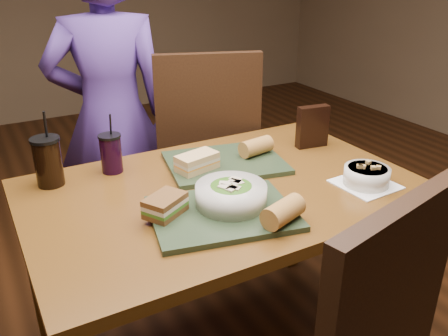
{
  "coord_description": "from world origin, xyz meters",
  "views": [
    {
      "loc": [
        -0.7,
        -1.25,
        1.46
      ],
      "look_at": [
        0.0,
        0.0,
        0.82
      ],
      "focal_mm": 38.0,
      "sensor_mm": 36.0,
      "label": 1
    }
  ],
  "objects_px": {
    "baguette_near": "(283,212)",
    "chip_bag": "(312,127)",
    "soup_bowl": "(367,176)",
    "sandwich_far": "(197,162)",
    "sandwich_near": "(165,205)",
    "chair_far": "(198,150)",
    "cup_berry": "(111,153)",
    "salad_bowl": "(231,193)",
    "cup_cola": "(48,161)",
    "tray_far": "(225,163)",
    "diner": "(112,118)",
    "dining_table": "(224,210)",
    "baguette_far": "(256,147)",
    "tray_near": "(222,213)"
  },
  "relations": [
    {
      "from": "baguette_near",
      "to": "chip_bag",
      "type": "distance_m",
      "value": 0.66
    },
    {
      "from": "soup_bowl",
      "to": "sandwich_far",
      "type": "bearing_deg",
      "value": 142.19
    },
    {
      "from": "soup_bowl",
      "to": "sandwich_near",
      "type": "distance_m",
      "value": 0.69
    },
    {
      "from": "chair_far",
      "to": "cup_berry",
      "type": "bearing_deg",
      "value": -145.36
    },
    {
      "from": "salad_bowl",
      "to": "cup_cola",
      "type": "height_order",
      "value": "cup_cola"
    },
    {
      "from": "cup_berry",
      "to": "chip_bag",
      "type": "relative_size",
      "value": 1.28
    },
    {
      "from": "salad_bowl",
      "to": "tray_far",
      "type": "bearing_deg",
      "value": 63.74
    },
    {
      "from": "diner",
      "to": "salad_bowl",
      "type": "relative_size",
      "value": 7.16
    },
    {
      "from": "dining_table",
      "to": "sandwich_near",
      "type": "height_order",
      "value": "sandwich_near"
    },
    {
      "from": "chair_far",
      "to": "chip_bag",
      "type": "height_order",
      "value": "chair_far"
    },
    {
      "from": "baguette_far",
      "to": "cup_berry",
      "type": "bearing_deg",
      "value": 163.43
    },
    {
      "from": "sandwich_near",
      "to": "baguette_far",
      "type": "relative_size",
      "value": 1.15
    },
    {
      "from": "baguette_far",
      "to": "cup_cola",
      "type": "height_order",
      "value": "cup_cola"
    },
    {
      "from": "baguette_near",
      "to": "cup_cola",
      "type": "distance_m",
      "value": 0.81
    },
    {
      "from": "chair_far",
      "to": "diner",
      "type": "bearing_deg",
      "value": 155.41
    },
    {
      "from": "diner",
      "to": "baguette_near",
      "type": "height_order",
      "value": "diner"
    },
    {
      "from": "chair_far",
      "to": "tray_near",
      "type": "height_order",
      "value": "chair_far"
    },
    {
      "from": "baguette_near",
      "to": "baguette_far",
      "type": "relative_size",
      "value": 1.04
    },
    {
      "from": "tray_near",
      "to": "chair_far",
      "type": "bearing_deg",
      "value": 68.58
    },
    {
      "from": "diner",
      "to": "tray_far",
      "type": "relative_size",
      "value": 3.7
    },
    {
      "from": "salad_bowl",
      "to": "chip_bag",
      "type": "xyz_separation_m",
      "value": [
        0.55,
        0.3,
        0.03
      ]
    },
    {
      "from": "cup_berry",
      "to": "sandwich_far",
      "type": "bearing_deg",
      "value": -33.36
    },
    {
      "from": "sandwich_far",
      "to": "soup_bowl",
      "type": "bearing_deg",
      "value": -37.81
    },
    {
      "from": "dining_table",
      "to": "sandwich_far",
      "type": "height_order",
      "value": "sandwich_far"
    },
    {
      "from": "diner",
      "to": "tray_far",
      "type": "distance_m",
      "value": 0.71
    },
    {
      "from": "tray_near",
      "to": "baguette_near",
      "type": "height_order",
      "value": "baguette_near"
    },
    {
      "from": "salad_bowl",
      "to": "cup_berry",
      "type": "relative_size",
      "value": 1.0
    },
    {
      "from": "tray_far",
      "to": "sandwich_far",
      "type": "height_order",
      "value": "sandwich_far"
    },
    {
      "from": "salad_bowl",
      "to": "cup_cola",
      "type": "distance_m",
      "value": 0.63
    },
    {
      "from": "salad_bowl",
      "to": "chip_bag",
      "type": "distance_m",
      "value": 0.63
    },
    {
      "from": "chair_far",
      "to": "salad_bowl",
      "type": "distance_m",
      "value": 0.88
    },
    {
      "from": "sandwich_far",
      "to": "cup_berry",
      "type": "xyz_separation_m",
      "value": [
        -0.26,
        0.17,
        0.02
      ]
    },
    {
      "from": "diner",
      "to": "tray_near",
      "type": "relative_size",
      "value": 3.7
    },
    {
      "from": "tray_near",
      "to": "cup_cola",
      "type": "bearing_deg",
      "value": 130.58
    },
    {
      "from": "chair_far",
      "to": "diner",
      "type": "relative_size",
      "value": 0.7
    },
    {
      "from": "dining_table",
      "to": "diner",
      "type": "height_order",
      "value": "diner"
    },
    {
      "from": "sandwich_near",
      "to": "baguette_far",
      "type": "xyz_separation_m",
      "value": [
        0.48,
        0.26,
        0.0
      ]
    },
    {
      "from": "cup_berry",
      "to": "chip_bag",
      "type": "height_order",
      "value": "cup_berry"
    },
    {
      "from": "cup_cola",
      "to": "baguette_near",
      "type": "bearing_deg",
      "value": -49.6
    },
    {
      "from": "baguette_near",
      "to": "baguette_far",
      "type": "bearing_deg",
      "value": 66.0
    },
    {
      "from": "tray_far",
      "to": "cup_berry",
      "type": "distance_m",
      "value": 0.41
    },
    {
      "from": "sandwich_far",
      "to": "chair_far",
      "type": "bearing_deg",
      "value": 63.73
    },
    {
      "from": "baguette_near",
      "to": "chip_bag",
      "type": "xyz_separation_m",
      "value": [
        0.48,
        0.46,
        0.03
      ]
    },
    {
      "from": "soup_bowl",
      "to": "diner",
      "type": "bearing_deg",
      "value": 118.19
    },
    {
      "from": "cup_berry",
      "to": "salad_bowl",
      "type": "bearing_deg",
      "value": -62.74
    },
    {
      "from": "dining_table",
      "to": "baguette_far",
      "type": "bearing_deg",
      "value": 34.28
    },
    {
      "from": "salad_bowl",
      "to": "sandwich_near",
      "type": "bearing_deg",
      "value": 168.09
    },
    {
      "from": "soup_bowl",
      "to": "sandwich_far",
      "type": "distance_m",
      "value": 0.58
    },
    {
      "from": "sandwich_far",
      "to": "cup_cola",
      "type": "distance_m",
      "value": 0.5
    },
    {
      "from": "tray_near",
      "to": "dining_table",
      "type": "bearing_deg",
      "value": 59.52
    }
  ]
}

